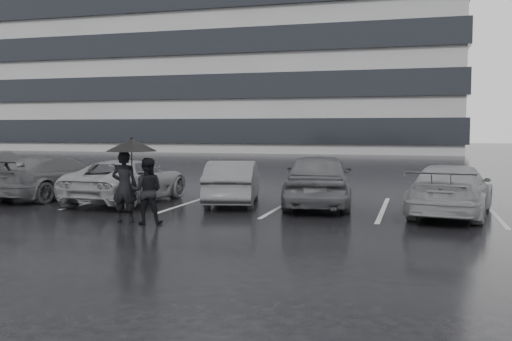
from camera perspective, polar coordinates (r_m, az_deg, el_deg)
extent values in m
plane|color=black|center=(14.06, -2.02, -4.74)|extent=(160.00, 160.00, 0.00)
cube|color=gray|center=(67.65, -7.53, 14.21)|extent=(60.00, 25.00, 28.00)
cube|color=black|center=(66.61, -7.43, 3.99)|extent=(60.60, 25.60, 2.20)
cube|color=black|center=(66.72, -7.46, 7.43)|extent=(60.60, 25.60, 2.20)
cube|color=black|center=(67.07, -7.50, 10.84)|extent=(60.60, 25.60, 2.20)
cube|color=black|center=(67.65, -7.53, 14.21)|extent=(60.60, 25.60, 2.20)
imported|color=black|center=(16.04, 6.24, -0.89)|extent=(2.39, 4.71, 1.54)
imported|color=#2C2C2F|center=(16.57, -2.31, -1.18)|extent=(2.14, 4.04, 1.27)
imported|color=#535356|center=(17.30, -12.63, -1.04)|extent=(2.30, 4.67, 1.27)
imported|color=black|center=(19.11, -19.36, -0.60)|extent=(2.55, 4.82, 1.33)
imported|color=#535356|center=(15.15, 18.93, -1.86)|extent=(2.51, 4.69, 1.29)
imported|color=black|center=(13.60, -13.01, -1.59)|extent=(0.65, 0.46, 1.68)
imported|color=black|center=(13.29, -10.85, -2.02)|extent=(0.88, 0.77, 1.52)
cylinder|color=black|center=(13.47, -12.28, -1.56)|extent=(0.03, 0.03, 1.71)
cone|color=black|center=(13.41, -12.34, 2.53)|extent=(1.18, 1.18, 0.30)
sphere|color=black|center=(13.41, -12.35, 3.17)|extent=(0.05, 0.05, 0.05)
cube|color=#A7A7A9|center=(19.93, -21.57, -2.39)|extent=(0.12, 5.00, 0.00)
cube|color=#A7A7A9|center=(18.37, -14.60, -2.77)|extent=(0.12, 5.00, 0.00)
cube|color=#A7A7A9|center=(17.13, -6.48, -3.15)|extent=(0.12, 5.00, 0.00)
cube|color=#A7A7A9|center=(16.28, 2.70, -3.51)|extent=(0.12, 5.00, 0.00)
cube|color=#A7A7A9|center=(15.89, 12.60, -3.80)|extent=(0.12, 5.00, 0.00)
cube|color=#A7A7A9|center=(15.99, 22.69, -3.98)|extent=(0.12, 5.00, 0.00)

